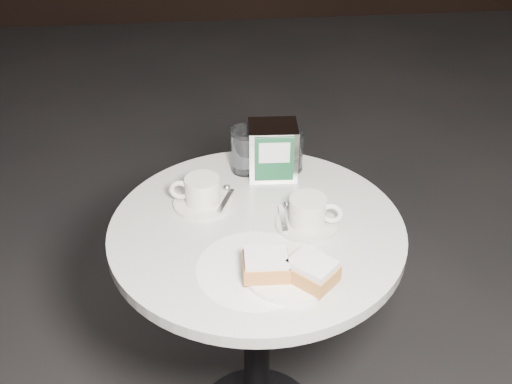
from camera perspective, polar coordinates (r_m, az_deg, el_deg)
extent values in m
cylinder|color=black|center=(1.77, 0.06, -12.87)|extent=(0.07, 0.07, 0.70)
cylinder|color=white|center=(1.52, 0.07, -3.53)|extent=(0.70, 0.70, 0.03)
cylinder|color=white|center=(1.40, -0.04, -6.83)|extent=(0.28, 0.28, 0.00)
cylinder|color=white|center=(1.38, 2.97, -7.14)|extent=(0.25, 0.25, 0.01)
cube|color=#D28140|center=(1.35, 0.90, -6.65)|extent=(0.10, 0.08, 0.04)
cube|color=white|center=(1.34, 0.90, -5.85)|extent=(0.09, 0.07, 0.01)
cube|color=#C57F3C|center=(1.34, 4.98, -7.20)|extent=(0.12, 0.12, 0.04)
cube|color=white|center=(1.33, 5.04, -6.39)|extent=(0.11, 0.11, 0.01)
cylinder|color=silver|center=(1.58, -4.71, -0.98)|extent=(0.16, 0.16, 0.01)
cylinder|color=white|center=(1.56, -4.78, 0.16)|extent=(0.10, 0.10, 0.07)
cylinder|color=#846048|center=(1.55, -4.83, 0.98)|extent=(0.09, 0.09, 0.00)
torus|color=white|center=(1.57, -6.77, 0.19)|extent=(0.05, 0.02, 0.05)
cube|color=#B5B5BA|center=(1.57, -2.71, -0.77)|extent=(0.05, 0.10, 0.00)
sphere|color=silver|center=(1.61, -2.59, 0.36)|extent=(0.02, 0.02, 0.02)
cylinder|color=beige|center=(1.52, 4.55, -2.84)|extent=(0.18, 0.18, 0.01)
cylinder|color=white|center=(1.49, 4.62, -1.66)|extent=(0.11, 0.11, 0.07)
cylinder|color=#946B51|center=(1.48, 4.67, -0.81)|extent=(0.10, 0.10, 0.00)
torus|color=white|center=(1.49, 6.74, -1.90)|extent=(0.05, 0.03, 0.05)
cube|color=silver|center=(1.52, 2.44, -2.35)|extent=(0.02, 0.10, 0.00)
sphere|color=silver|center=(1.56, 2.73, -1.14)|extent=(0.02, 0.02, 0.02)
cylinder|color=white|center=(1.68, -0.96, 3.74)|extent=(0.08, 0.08, 0.12)
cylinder|color=silver|center=(1.68, -0.96, 3.60)|extent=(0.07, 0.07, 0.10)
cylinder|color=silver|center=(1.69, 3.08, 3.65)|extent=(0.08, 0.08, 0.11)
cylinder|color=white|center=(1.70, 3.07, 3.53)|extent=(0.07, 0.07, 0.09)
cube|color=silver|center=(1.66, 1.50, 3.73)|extent=(0.13, 0.10, 0.15)
cube|color=#175231|center=(1.61, 1.63, 2.92)|extent=(0.10, 0.01, 0.12)
cube|color=white|center=(1.60, 1.65, 3.49)|extent=(0.08, 0.01, 0.06)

